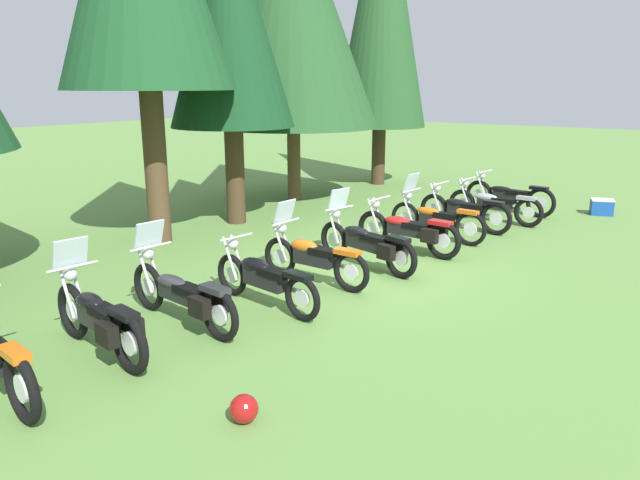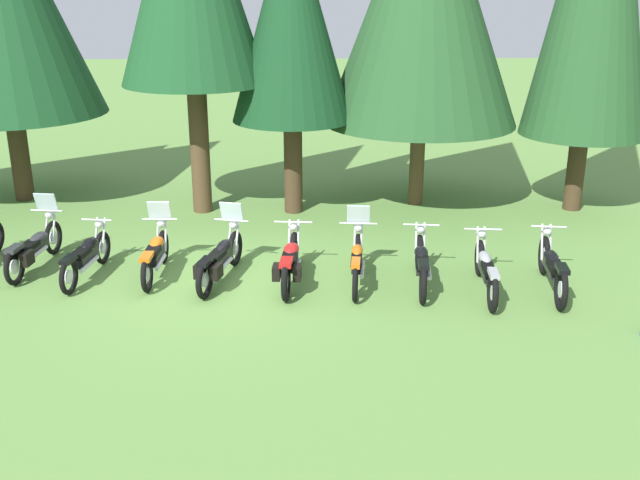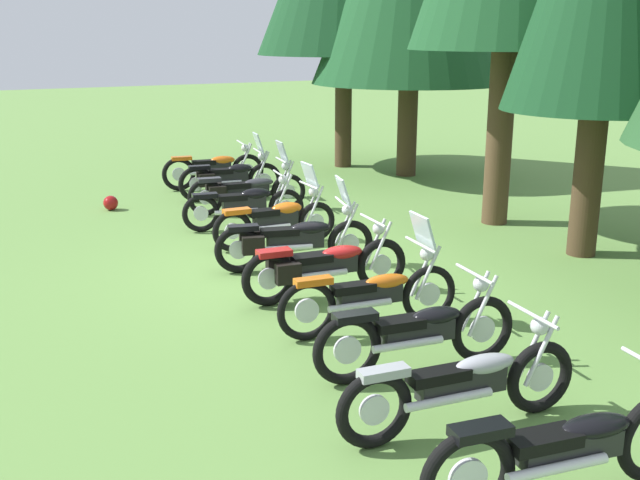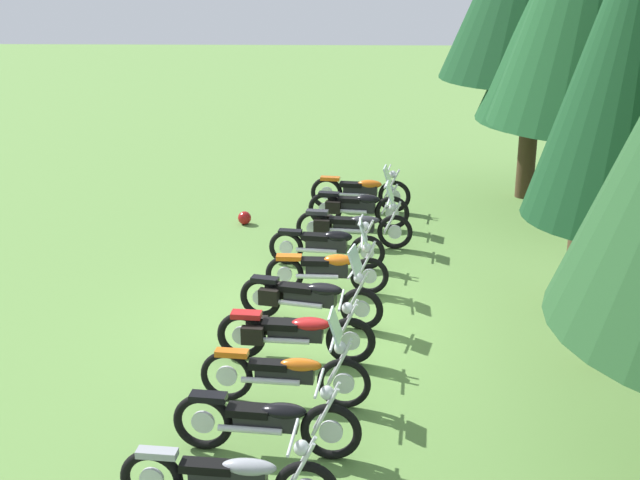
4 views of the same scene
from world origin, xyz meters
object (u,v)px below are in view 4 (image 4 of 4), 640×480
at_px(motorcycle_2, 352,225).
at_px(motorcycle_9, 230,478).
at_px(motorcycle_4, 329,268).
at_px(motorcycle_6, 293,333).
at_px(motorcycle_3, 328,244).
at_px(motorcycle_1, 357,206).
at_px(motorcycle_7, 288,373).
at_px(motorcycle_5, 309,297).
at_px(motorcycle_8, 267,421).
at_px(dropped_helmet, 245,218).
at_px(motorcycle_0, 361,191).

xyz_separation_m(motorcycle_2, motorcycle_9, (8.68, -1.38, -0.02)).
relative_size(motorcycle_4, motorcycle_6, 0.92).
distance_m(motorcycle_3, motorcycle_9, 7.57).
bearing_deg(motorcycle_1, motorcycle_9, -89.47).
height_order(motorcycle_3, motorcycle_7, motorcycle_7).
relative_size(motorcycle_3, motorcycle_4, 1.03).
xyz_separation_m(motorcycle_1, motorcycle_6, (6.33, -1.03, -0.02)).
distance_m(motorcycle_5, motorcycle_6, 1.34).
bearing_deg(motorcycle_8, motorcycle_5, 91.29).
bearing_deg(motorcycle_5, motorcycle_4, 90.75).
height_order(motorcycle_4, motorcycle_7, motorcycle_7).
distance_m(motorcycle_5, dropped_helmet, 5.40).
relative_size(motorcycle_1, dropped_helmet, 7.52).
relative_size(motorcycle_0, motorcycle_5, 0.98).
distance_m(motorcycle_4, motorcycle_9, 6.28).
xyz_separation_m(motorcycle_5, dropped_helmet, (-5.15, -1.61, -0.32)).
bearing_deg(motorcycle_6, motorcycle_4, 84.50).
distance_m(motorcycle_6, dropped_helmet, 6.64).
distance_m(motorcycle_0, dropped_helmet, 2.81).
relative_size(motorcycle_4, dropped_helmet, 7.43).
relative_size(motorcycle_1, motorcycle_6, 0.93).
distance_m(motorcycle_2, motorcycle_7, 6.41).
bearing_deg(motorcycle_5, motorcycle_3, 98.52).
bearing_deg(motorcycle_1, motorcycle_0, 94.44).
bearing_deg(motorcycle_4, motorcycle_9, -96.87).
bearing_deg(motorcycle_2, motorcycle_8, -90.54).
distance_m(motorcycle_0, motorcycle_8, 10.12).
height_order(motorcycle_1, dropped_helmet, motorcycle_1).
bearing_deg(motorcycle_8, dropped_helmet, 104.51).
bearing_deg(motorcycle_9, motorcycle_2, 86.40).
relative_size(motorcycle_0, motorcycle_2, 0.97).
relative_size(motorcycle_0, motorcycle_6, 0.98).
height_order(motorcycle_2, motorcycle_3, motorcycle_2).
bearing_deg(motorcycle_4, motorcycle_0, 84.39).
xyz_separation_m(motorcycle_2, dropped_helmet, (-1.40, -2.34, -0.31)).
distance_m(motorcycle_1, motorcycle_2, 1.25).
xyz_separation_m(motorcycle_5, motorcycle_9, (4.93, -0.65, -0.03)).
relative_size(motorcycle_6, motorcycle_9, 0.98).
height_order(motorcycle_1, motorcycle_3, motorcycle_1).
bearing_deg(motorcycle_3, dropped_helmet, 134.62).
xyz_separation_m(motorcycle_3, motorcycle_8, (6.37, -0.60, 0.00)).
height_order(motorcycle_2, motorcycle_8, motorcycle_2).
xyz_separation_m(motorcycle_5, motorcycle_8, (3.79, -0.34, -0.01)).
relative_size(motorcycle_4, motorcycle_8, 0.94).
relative_size(motorcycle_6, motorcycle_8, 1.02).
distance_m(motorcycle_0, motorcycle_7, 8.92).
relative_size(motorcycle_4, motorcycle_7, 0.94).
height_order(motorcycle_3, motorcycle_5, motorcycle_5).
height_order(motorcycle_5, motorcycle_7, motorcycle_7).
relative_size(motorcycle_7, dropped_helmet, 7.86).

